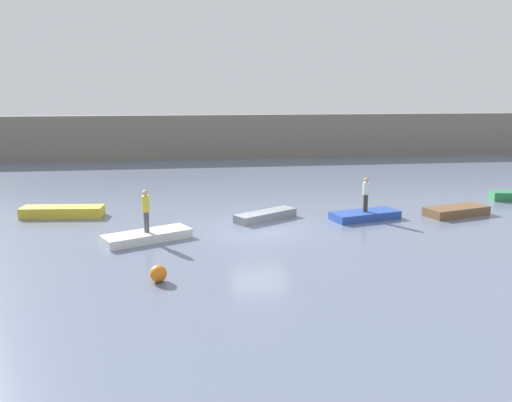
{
  "coord_description": "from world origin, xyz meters",
  "views": [
    {
      "loc": [
        -3.23,
        -22.36,
        6.17
      ],
      "look_at": [
        0.19,
        2.29,
        0.84
      ],
      "focal_mm": 36.64,
      "sensor_mm": 36.0,
      "label": 1
    }
  ],
  "objects_px": {
    "mooring_buoy": "(158,274)",
    "person_white_shirt": "(366,193)",
    "rowboat_blue": "(365,215)",
    "rowboat_brown": "(456,211)",
    "rowboat_yellow": "(62,212)",
    "person_yellow_shirt": "(146,209)",
    "rowboat_white": "(147,236)",
    "rowboat_grey": "(266,215)"
  },
  "relations": [
    {
      "from": "rowboat_grey",
      "to": "person_white_shirt",
      "type": "height_order",
      "value": "person_white_shirt"
    },
    {
      "from": "rowboat_yellow",
      "to": "person_white_shirt",
      "type": "relative_size",
      "value": 2.37
    },
    {
      "from": "rowboat_brown",
      "to": "person_white_shirt",
      "type": "distance_m",
      "value": 4.94
    },
    {
      "from": "mooring_buoy",
      "to": "rowboat_yellow",
      "type": "bearing_deg",
      "value": 117.58
    },
    {
      "from": "person_white_shirt",
      "to": "mooring_buoy",
      "type": "xyz_separation_m",
      "value": [
        -9.57,
        -7.22,
        -1.02
      ]
    },
    {
      "from": "rowboat_blue",
      "to": "mooring_buoy",
      "type": "height_order",
      "value": "mooring_buoy"
    },
    {
      "from": "rowboat_blue",
      "to": "person_yellow_shirt",
      "type": "relative_size",
      "value": 1.88
    },
    {
      "from": "person_yellow_shirt",
      "to": "mooring_buoy",
      "type": "xyz_separation_m",
      "value": [
        0.67,
        -4.92,
        -1.08
      ]
    },
    {
      "from": "rowboat_yellow",
      "to": "rowboat_brown",
      "type": "bearing_deg",
      "value": -1.6
    },
    {
      "from": "rowboat_grey",
      "to": "rowboat_brown",
      "type": "relative_size",
      "value": 1.0
    },
    {
      "from": "rowboat_white",
      "to": "rowboat_grey",
      "type": "distance_m",
      "value": 6.16
    },
    {
      "from": "rowboat_grey",
      "to": "rowboat_brown",
      "type": "height_order",
      "value": "rowboat_brown"
    },
    {
      "from": "rowboat_brown",
      "to": "person_white_shirt",
      "type": "relative_size",
      "value": 1.97
    },
    {
      "from": "rowboat_yellow",
      "to": "rowboat_blue",
      "type": "bearing_deg",
      "value": -4.46
    },
    {
      "from": "person_white_shirt",
      "to": "mooring_buoy",
      "type": "bearing_deg",
      "value": -142.99
    },
    {
      "from": "person_yellow_shirt",
      "to": "rowboat_blue",
      "type": "bearing_deg",
      "value": 12.64
    },
    {
      "from": "rowboat_white",
      "to": "rowboat_grey",
      "type": "height_order",
      "value": "rowboat_grey"
    },
    {
      "from": "rowboat_blue",
      "to": "person_yellow_shirt",
      "type": "xyz_separation_m",
      "value": [
        -10.25,
        -2.3,
        1.18
      ]
    },
    {
      "from": "rowboat_white",
      "to": "person_white_shirt",
      "type": "relative_size",
      "value": 2.17
    },
    {
      "from": "rowboat_blue",
      "to": "rowboat_brown",
      "type": "xyz_separation_m",
      "value": [
        4.81,
        0.16,
        0.03
      ]
    },
    {
      "from": "rowboat_blue",
      "to": "rowboat_yellow",
      "type": "bearing_deg",
      "value": 155.87
    },
    {
      "from": "rowboat_grey",
      "to": "person_white_shirt",
      "type": "xyz_separation_m",
      "value": [
        4.8,
        -0.58,
        1.11
      ]
    },
    {
      "from": "person_white_shirt",
      "to": "mooring_buoy",
      "type": "height_order",
      "value": "person_white_shirt"
    },
    {
      "from": "rowboat_white",
      "to": "mooring_buoy",
      "type": "bearing_deg",
      "value": -108.34
    },
    {
      "from": "rowboat_yellow",
      "to": "rowboat_grey",
      "type": "xyz_separation_m",
      "value": [
        9.87,
        -1.96,
        -0.06
      ]
    },
    {
      "from": "rowboat_yellow",
      "to": "person_yellow_shirt",
      "type": "xyz_separation_m",
      "value": [
        4.42,
        -4.84,
        1.11
      ]
    },
    {
      "from": "rowboat_blue",
      "to": "mooring_buoy",
      "type": "xyz_separation_m",
      "value": [
        -9.57,
        -7.22,
        0.09
      ]
    },
    {
      "from": "rowboat_white",
      "to": "rowboat_yellow",
      "type": "bearing_deg",
      "value": 106.29
    },
    {
      "from": "rowboat_yellow",
      "to": "rowboat_white",
      "type": "xyz_separation_m",
      "value": [
        4.42,
        -4.84,
        -0.07
      ]
    },
    {
      "from": "rowboat_brown",
      "to": "person_white_shirt",
      "type": "xyz_separation_m",
      "value": [
        -4.81,
        -0.16,
        1.09
      ]
    },
    {
      "from": "rowboat_yellow",
      "to": "rowboat_blue",
      "type": "distance_m",
      "value": 14.89
    },
    {
      "from": "mooring_buoy",
      "to": "rowboat_brown",
      "type": "bearing_deg",
      "value": 27.15
    },
    {
      "from": "rowboat_blue",
      "to": "person_white_shirt",
      "type": "relative_size",
      "value": 2.01
    },
    {
      "from": "person_yellow_shirt",
      "to": "person_white_shirt",
      "type": "bearing_deg",
      "value": 12.64
    },
    {
      "from": "mooring_buoy",
      "to": "person_white_shirt",
      "type": "bearing_deg",
      "value": 37.01
    },
    {
      "from": "rowboat_blue",
      "to": "mooring_buoy",
      "type": "bearing_deg",
      "value": -157.29
    },
    {
      "from": "rowboat_white",
      "to": "rowboat_brown",
      "type": "height_order",
      "value": "rowboat_brown"
    },
    {
      "from": "mooring_buoy",
      "to": "person_yellow_shirt",
      "type": "bearing_deg",
      "value": 97.8
    },
    {
      "from": "rowboat_yellow",
      "to": "mooring_buoy",
      "type": "relative_size",
      "value": 7.0
    },
    {
      "from": "rowboat_blue",
      "to": "person_yellow_shirt",
      "type": "height_order",
      "value": "person_yellow_shirt"
    },
    {
      "from": "rowboat_brown",
      "to": "mooring_buoy",
      "type": "distance_m",
      "value": 16.17
    },
    {
      "from": "rowboat_yellow",
      "to": "person_yellow_shirt",
      "type": "distance_m",
      "value": 6.65
    }
  ]
}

